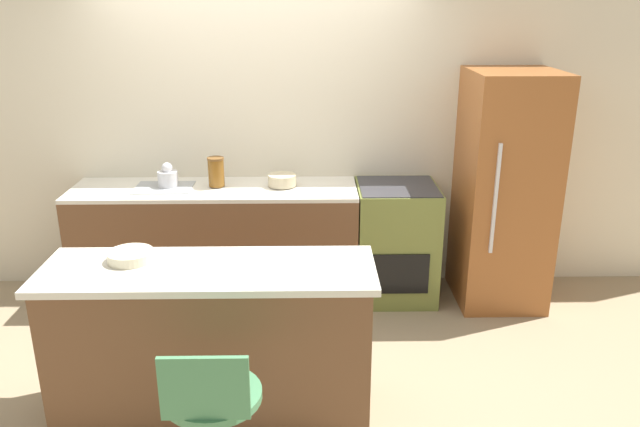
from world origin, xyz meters
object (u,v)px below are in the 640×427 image
(oven_range, at_px, (396,242))
(stool_chair, at_px, (214,426))
(refrigerator, at_px, (504,190))
(mixing_bowl, at_px, (282,180))
(kettle, at_px, (168,177))

(oven_range, relative_size, stool_chair, 1.02)
(refrigerator, height_order, mixing_bowl, refrigerator)
(stool_chair, height_order, mixing_bowl, mixing_bowl)
(oven_range, bearing_deg, refrigerator, -3.56)
(mixing_bowl, bearing_deg, kettle, 180.00)
(kettle, xyz_separation_m, mixing_bowl, (0.89, 0.00, -0.03))
(refrigerator, distance_m, mixing_bowl, 1.73)
(stool_chair, xyz_separation_m, kettle, (-0.65, 2.26, 0.56))
(kettle, bearing_deg, mixing_bowl, 0.00)
(refrigerator, relative_size, stool_chair, 1.99)
(oven_range, distance_m, kettle, 1.87)
(oven_range, xyz_separation_m, kettle, (-1.79, 0.03, 0.55))
(oven_range, distance_m, stool_chair, 2.51)
(refrigerator, distance_m, stool_chair, 2.97)
(mixing_bowl, bearing_deg, stool_chair, -96.03)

